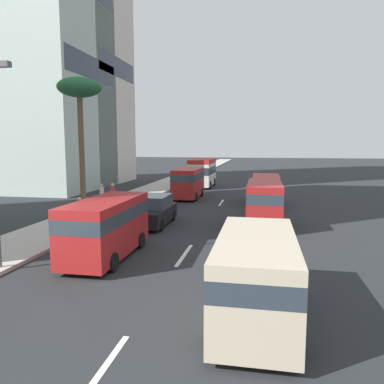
% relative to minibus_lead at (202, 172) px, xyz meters
% --- Properties ---
extents(ground_plane, '(198.00, 198.00, 0.00)m').
position_rel_minibus_lead_xyz_m(ground_plane, '(-7.03, -3.33, -1.68)').
color(ground_plane, '#26282B').
extents(sidewalk_right, '(162.00, 3.69, 0.15)m').
position_rel_minibus_lead_xyz_m(sidewalk_right, '(-7.03, 4.49, -1.60)').
color(sidewalk_right, '#B2ADA3').
rests_on(sidewalk_right, ground_plane).
extents(lane_stripe_near, '(3.20, 0.16, 0.01)m').
position_rel_minibus_lead_xyz_m(lane_stripe_near, '(-34.40, -3.33, -1.67)').
color(lane_stripe_near, silver).
rests_on(lane_stripe_near, ground_plane).
extents(lane_stripe_mid, '(3.20, 0.16, 0.01)m').
position_rel_minibus_lead_xyz_m(lane_stripe_mid, '(-25.80, -3.33, -1.67)').
color(lane_stripe_mid, silver).
rests_on(lane_stripe_mid, ground_plane).
extents(lane_stripe_far, '(3.20, 0.16, 0.01)m').
position_rel_minibus_lead_xyz_m(lane_stripe_far, '(-11.06, -3.33, -1.67)').
color(lane_stripe_far, silver).
rests_on(lane_stripe_far, ground_plane).
extents(minibus_lead, '(6.06, 2.44, 3.06)m').
position_rel_minibus_lead_xyz_m(minibus_lead, '(0.00, 0.00, 0.00)').
color(minibus_lead, silver).
rests_on(minibus_lead, ground_plane).
extents(van_second, '(5.41, 2.05, 2.45)m').
position_rel_minibus_lead_xyz_m(van_second, '(-26.71, -0.22, -0.27)').
color(van_second, '#A51E1E').
rests_on(van_second, ground_plane).
extents(van_third, '(5.18, 2.16, 2.30)m').
position_rel_minibus_lead_xyz_m(van_third, '(-31.27, -6.43, -0.36)').
color(van_third, beige).
rests_on(van_third, ground_plane).
extents(van_fourth, '(5.29, 2.06, 2.53)m').
position_rel_minibus_lead_xyz_m(van_fourth, '(-19.21, -6.68, -0.23)').
color(van_fourth, '#A51E1E').
rests_on(van_fourth, ground_plane).
extents(van_fifth, '(4.90, 2.20, 2.27)m').
position_rel_minibus_lead_xyz_m(van_fifth, '(-11.16, -6.83, -0.38)').
color(van_fifth, '#A51E1E').
rests_on(van_fifth, ground_plane).
extents(van_sixth, '(5.25, 2.11, 2.58)m').
position_rel_minibus_lead_xyz_m(van_sixth, '(-9.01, -0.19, -0.20)').
color(van_sixth, '#A51E1E').
rests_on(van_sixth, ground_plane).
extents(car_seventh, '(4.58, 1.92, 1.71)m').
position_rel_minibus_lead_xyz_m(car_seventh, '(-20.09, -0.28, -0.87)').
color(car_seventh, black).
rests_on(car_seventh, ground_plane).
extents(pedestrian_near_lamp, '(0.38, 0.38, 1.57)m').
position_rel_minibus_lead_xyz_m(pedestrian_near_lamp, '(-14.46, 5.45, -0.67)').
color(pedestrian_near_lamp, gold).
rests_on(pedestrian_near_lamp, sidewalk_right).
extents(pedestrian_mid_block, '(0.36, 0.39, 1.60)m').
position_rel_minibus_lead_xyz_m(pedestrian_mid_block, '(-21.68, 3.56, -0.65)').
color(pedestrian_mid_block, red).
rests_on(pedestrian_mid_block, sidewalk_right).
extents(pedestrian_by_tree, '(0.38, 0.38, 1.79)m').
position_rel_minibus_lead_xyz_m(pedestrian_by_tree, '(-15.92, 3.95, -0.53)').
color(pedestrian_by_tree, red).
rests_on(pedestrian_by_tree, sidewalk_right).
extents(palm_tree, '(2.90, 2.90, 8.96)m').
position_rel_minibus_lead_xyz_m(palm_tree, '(-17.31, 5.53, 6.39)').
color(palm_tree, brown).
rests_on(palm_tree, sidewalk_right).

